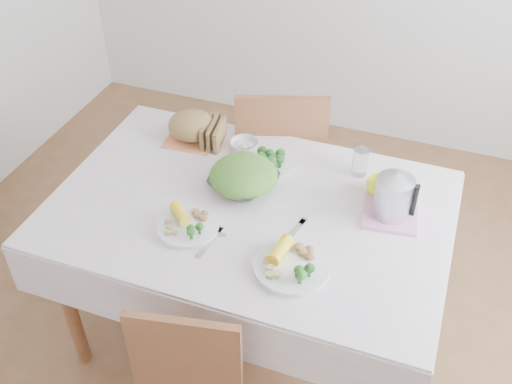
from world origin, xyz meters
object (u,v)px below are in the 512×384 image
(dining_table, at_px, (250,275))
(dinner_plate_right, at_px, (292,267))
(electric_kettle, at_px, (394,191))
(salad_bowl, at_px, (244,183))
(yellow_mug, at_px, (378,187))
(chair_far, at_px, (279,162))
(dinner_plate_left, at_px, (188,226))

(dining_table, xyz_separation_m, dinner_plate_right, (0.25, -0.26, 0.40))
(electric_kettle, bearing_deg, salad_bowl, 164.99)
(salad_bowl, relative_size, yellow_mug, 2.70)
(salad_bowl, relative_size, dinner_plate_right, 0.95)
(chair_far, distance_m, dinner_plate_left, 0.93)
(yellow_mug, bearing_deg, electric_kettle, -57.15)
(chair_far, height_order, salad_bowl, chair_far)
(chair_far, relative_size, dinner_plate_left, 4.17)
(dinner_plate_right, bearing_deg, yellow_mug, 68.60)
(dining_table, distance_m, chair_far, 0.70)
(salad_bowl, relative_size, electric_kettle, 1.31)
(dining_table, relative_size, chair_far, 1.47)
(electric_kettle, bearing_deg, dinner_plate_right, -143.47)
(salad_bowl, bearing_deg, dinner_plate_right, -48.42)
(dining_table, relative_size, dinner_plate_right, 5.32)
(dining_table, bearing_deg, electric_kettle, 14.00)
(dinner_plate_left, distance_m, yellow_mug, 0.75)
(dinner_plate_right, xyz_separation_m, yellow_mug, (0.19, 0.49, 0.03))
(salad_bowl, xyz_separation_m, dinner_plate_left, (-0.11, -0.28, -0.02))
(yellow_mug, distance_m, electric_kettle, 0.16)
(dinner_plate_left, bearing_deg, dining_table, 49.92)
(dining_table, bearing_deg, yellow_mug, 28.21)
(chair_far, bearing_deg, dining_table, 79.08)
(dining_table, bearing_deg, dinner_plate_right, -45.80)
(salad_bowl, distance_m, yellow_mug, 0.52)
(dinner_plate_left, bearing_deg, dinner_plate_right, -8.31)
(yellow_mug, bearing_deg, dinner_plate_right, -111.40)
(electric_kettle, bearing_deg, chair_far, 118.88)
(chair_far, bearing_deg, dinner_plate_right, 91.11)
(yellow_mug, bearing_deg, salad_bowl, -163.40)
(dining_table, relative_size, dinner_plate_left, 6.14)
(dining_table, height_order, dinner_plate_left, dinner_plate_left)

